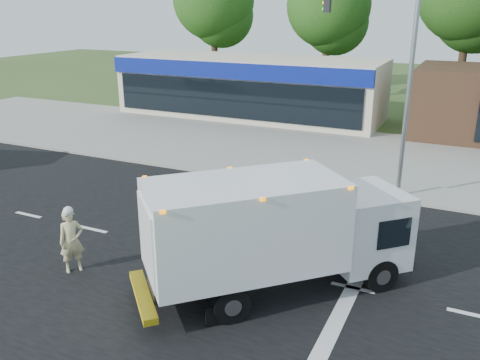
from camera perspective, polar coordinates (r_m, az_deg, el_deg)
The scene contains 10 objects.
ground at distance 15.25m, azimuth 1.38°, elevation -9.59°, with size 120.00×120.00×0.00m, color #385123.
road_asphalt at distance 15.25m, azimuth 1.38°, elevation -9.57°, with size 60.00×14.00×0.02m, color black.
sidewalk at distance 22.37m, azimuth 9.90°, elevation -0.18°, with size 60.00×2.40×0.12m, color gray.
parking_apron at distance 27.79m, azimuth 13.15°, elevation 3.28°, with size 60.00×9.00×0.02m, color gray.
lane_markings at distance 13.72m, azimuth 4.34°, elevation -13.08°, with size 55.20×7.00×0.01m.
ems_box_truck at distance 13.19m, azimuth 3.80°, elevation -5.38°, with size 6.78×6.69×3.23m.
emergency_worker at distance 15.31m, azimuth -18.40°, elevation -6.40°, with size 0.77×0.82×2.00m.
retail_strip_mall at distance 35.66m, azimuth 1.12°, elevation 10.45°, with size 18.00×6.20×4.00m.
traffic_signal_pole at distance 20.24m, azimuth 16.76°, elevation 11.48°, with size 3.51×0.25×8.00m.
background_trees at distance 40.92m, azimuth 17.32°, elevation 18.30°, with size 36.77×7.39×12.10m.
Camera 1 is at (5.36, -12.28, 7.29)m, focal length 38.00 mm.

